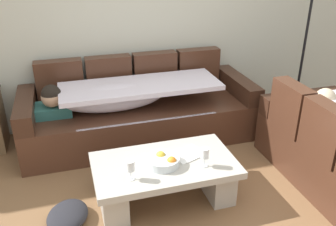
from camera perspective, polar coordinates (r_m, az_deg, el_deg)
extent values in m
cube|color=beige|center=(4.33, -4.24, 15.88)|extent=(9.00, 0.10, 2.70)
cube|color=#47291B|center=(4.14, -4.33, -1.25)|extent=(2.55, 0.92, 0.42)
cube|color=#47291B|center=(4.25, -16.59, 4.90)|extent=(0.51, 0.16, 0.46)
cube|color=#47291B|center=(4.27, -9.25, 5.77)|extent=(0.51, 0.16, 0.46)
cube|color=#47291B|center=(4.37, -2.09, 6.53)|extent=(0.51, 0.16, 0.46)
cube|color=#47291B|center=(4.53, 4.68, 7.15)|extent=(0.51, 0.16, 0.46)
cube|color=#392116|center=(3.96, -21.45, 0.64)|extent=(0.18, 0.92, 0.20)
cube|color=#392116|center=(4.39, 10.85, 4.37)|extent=(0.18, 0.92, 0.20)
cube|color=#2D6660|center=(3.95, -17.49, 0.47)|extent=(0.36, 0.28, 0.11)
sphere|color=tan|center=(3.85, -17.79, 2.39)|extent=(0.21, 0.21, 0.21)
sphere|color=black|center=(3.84, -17.85, 2.80)|extent=(0.20, 0.20, 0.20)
ellipsoid|color=silver|center=(3.91, -8.58, 2.48)|extent=(1.10, 0.44, 0.28)
cube|color=silver|center=(3.90, -4.32, 4.22)|extent=(1.70, 0.60, 0.05)
cube|color=silver|center=(3.75, -2.88, -3.87)|extent=(1.44, 0.04, 0.38)
cube|color=#47291B|center=(3.25, 23.43, -2.63)|extent=(0.16, 0.46, 0.46)
cube|color=#47291B|center=(3.59, 18.70, 0.84)|extent=(0.16, 0.46, 0.46)
cube|color=#392116|center=(4.10, 20.27, 1.67)|extent=(0.92, 0.18, 0.20)
cube|color=gray|center=(3.94, 22.52, -0.45)|extent=(0.28, 0.36, 0.11)
sphere|color=beige|center=(3.90, 23.37, 1.74)|extent=(0.21, 0.21, 0.21)
sphere|color=#CCB793|center=(3.89, 23.45, 2.15)|extent=(0.20, 0.20, 0.20)
cube|color=#B2AFA3|center=(3.10, -0.55, -8.18)|extent=(1.20, 0.68, 0.06)
cube|color=#B2AFA3|center=(3.14, -8.82, -12.30)|extent=(0.20, 0.54, 0.32)
cube|color=#B2AFA3|center=(3.34, 7.19, -9.59)|extent=(0.20, 0.54, 0.32)
cylinder|color=silver|center=(3.03, -0.82, -7.55)|extent=(0.28, 0.28, 0.07)
sphere|color=gold|center=(3.05, -1.17, -6.70)|extent=(0.08, 0.08, 0.08)
sphere|color=orange|center=(2.98, 0.58, -7.58)|extent=(0.08, 0.08, 0.08)
cylinder|color=silver|center=(2.90, -5.83, -10.20)|extent=(0.06, 0.06, 0.01)
cylinder|color=silver|center=(2.87, -5.87, -9.55)|extent=(0.01, 0.01, 0.07)
cylinder|color=silver|center=(2.83, -5.94, -8.22)|extent=(0.07, 0.07, 0.08)
cylinder|color=silver|center=(3.05, 5.71, -8.19)|extent=(0.06, 0.06, 0.01)
cylinder|color=silver|center=(3.03, 5.74, -7.55)|extent=(0.01, 0.01, 0.07)
cylinder|color=silver|center=(2.98, 5.81, -6.26)|extent=(0.07, 0.07, 0.08)
cube|color=white|center=(3.18, 3.14, -6.45)|extent=(0.34, 0.30, 0.01)
cylinder|color=black|center=(5.12, 19.10, 0.28)|extent=(0.28, 0.28, 0.02)
cylinder|color=black|center=(4.83, 20.65, 10.11)|extent=(0.03, 0.03, 1.80)
ellipsoid|color=#232328|center=(3.15, -15.47, -15.25)|extent=(0.43, 0.48, 0.12)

